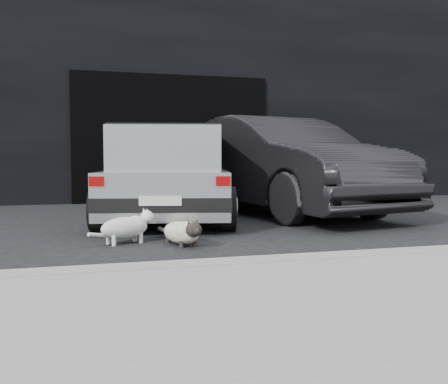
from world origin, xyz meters
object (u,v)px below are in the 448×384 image
object	(u,v)px
silver_hatchback	(170,170)
cat_siamese	(183,232)
second_car	(279,165)
cat_white	(128,226)

from	to	relation	value
silver_hatchback	cat_siamese	world-z (taller)	silver_hatchback
silver_hatchback	cat_siamese	distance (m)	2.29
second_car	cat_white	world-z (taller)	second_car
cat_siamese	silver_hatchback	bearing A→B (deg)	-109.72
second_car	cat_white	size ratio (longest dim) A/B	6.65
cat_white	second_car	bearing A→B (deg)	108.76
second_car	cat_siamese	xyz separation A→B (m)	(-2.10, -2.62, -0.65)
second_car	silver_hatchback	bearing A→B (deg)	-178.40
second_car	cat_white	xyz separation A→B (m)	(-2.64, -2.33, -0.61)
cat_white	silver_hatchback	bearing A→B (deg)	135.51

